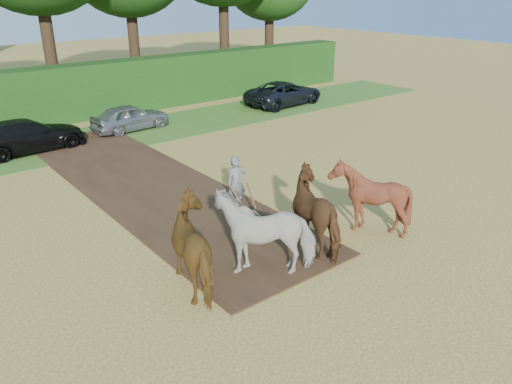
% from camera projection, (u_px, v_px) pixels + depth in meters
% --- Properties ---
extents(ground, '(120.00, 120.00, 0.00)m').
position_uv_depth(ground, '(221.00, 278.00, 12.99)').
color(ground, gold).
rests_on(ground, ground).
extents(earth_strip, '(4.50, 17.00, 0.05)m').
position_uv_depth(earth_strip, '(148.00, 185.00, 18.89)').
color(earth_strip, '#472D1C').
rests_on(earth_strip, ground).
extents(grass_verge, '(50.00, 5.00, 0.03)m').
position_uv_depth(grass_verge, '(48.00, 148.00, 23.08)').
color(grass_verge, '#38601E').
rests_on(grass_verge, ground).
extents(hedgerow, '(46.00, 1.60, 3.00)m').
position_uv_depth(hedgerow, '(16.00, 100.00, 25.75)').
color(hedgerow, '#14380F').
rests_on(hedgerow, ground).
extents(plough_team, '(7.58, 5.27, 2.22)m').
position_uv_depth(plough_team, '(292.00, 219.00, 13.72)').
color(plough_team, brown).
rests_on(plough_team, ground).
extents(parked_cars, '(35.80, 3.27, 1.48)m').
position_uv_depth(parked_cars, '(67.00, 131.00, 23.30)').
color(parked_cars, silver).
rests_on(parked_cars, ground).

